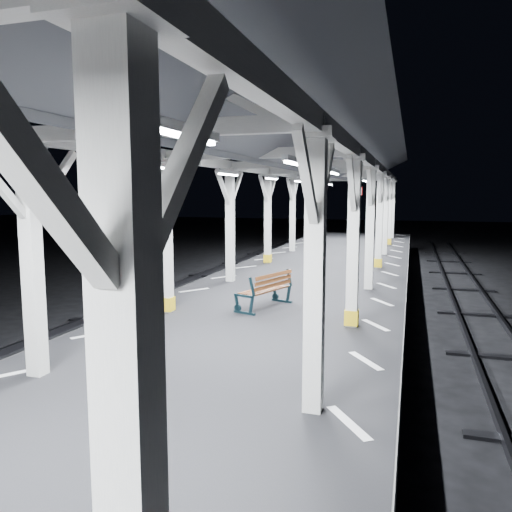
% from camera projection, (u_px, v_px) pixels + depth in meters
% --- Properties ---
extents(ground, '(120.00, 120.00, 0.00)m').
position_uv_depth(ground, '(219.00, 403.00, 8.60)').
color(ground, black).
rests_on(ground, ground).
extents(platform, '(6.00, 50.00, 1.00)m').
position_uv_depth(platform, '(219.00, 375.00, 8.54)').
color(platform, black).
rests_on(platform, ground).
extents(hazard_stripes_left, '(1.00, 48.00, 0.01)m').
position_uv_depth(hazard_stripes_left, '(95.00, 334.00, 9.20)').
color(hazard_stripes_left, silver).
rests_on(hazard_stripes_left, platform).
extents(hazard_stripes_right, '(1.00, 48.00, 0.01)m').
position_uv_depth(hazard_stripes_right, '(366.00, 361.00, 7.75)').
color(hazard_stripes_right, silver).
rests_on(hazard_stripes_right, platform).
extents(canopy, '(5.40, 49.00, 4.65)m').
position_uv_depth(canopy, '(216.00, 133.00, 8.01)').
color(canopy, silver).
rests_on(canopy, platform).
extents(bench_mid, '(1.02, 1.63, 0.83)m').
position_uv_depth(bench_mid, '(267.00, 289.00, 11.24)').
color(bench_mid, '#10252D').
rests_on(bench_mid, platform).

